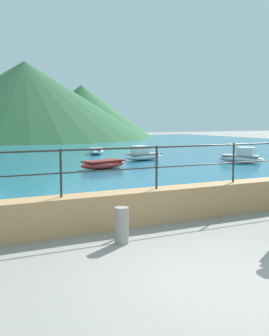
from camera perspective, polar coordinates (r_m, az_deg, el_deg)
ground_plane at (r=5.65m, az=10.68°, el=-15.52°), size 120.00×120.00×0.00m
promenade_wall at (r=8.19m, az=-3.18°, el=-5.86°), size 20.00×0.56×0.70m
railing at (r=8.04m, az=-3.22°, el=0.98°), size 18.44×0.04×0.90m
hill_main at (r=49.58m, az=-14.89°, el=9.07°), size 28.50×28.50×8.87m
hill_secondary at (r=52.59m, az=-7.33°, el=7.81°), size 18.08×18.08×6.53m
bollard at (r=7.15m, az=-1.80°, el=-7.97°), size 0.24×0.24×0.64m
boat_0 at (r=17.66m, az=-4.34°, el=0.54°), size 2.46×1.51×0.36m
boat_2 at (r=20.91m, az=14.62°, el=1.48°), size 1.98×2.43×0.76m
boat_3 at (r=25.50m, az=-5.37°, el=2.39°), size 1.78×2.47×0.36m
boat_5 at (r=21.33m, az=1.15°, el=1.79°), size 2.43×1.35×0.76m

